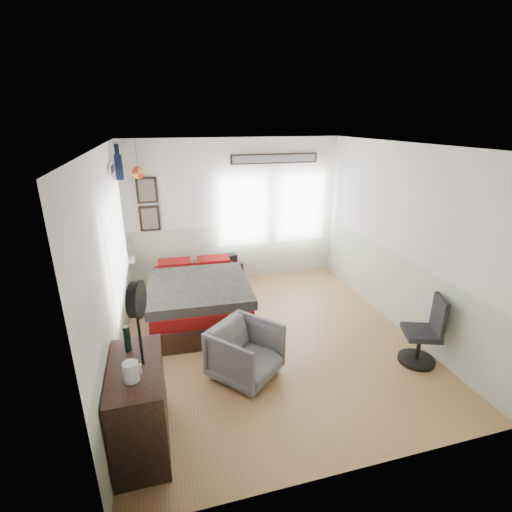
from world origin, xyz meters
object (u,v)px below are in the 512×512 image
Objects in this scene: dresser at (140,406)px; nightstand at (229,273)px; armchair at (245,352)px; bed at (199,297)px; task_chair at (425,336)px.

nightstand is (1.55, 3.46, -0.23)m from dresser.
nightstand is (0.35, 2.72, -0.12)m from armchair.
bed is 2.54m from dresser.
task_chair is (3.49, 0.40, -0.07)m from dresser.
bed is 1.28m from nightstand.
armchair is at bearing -168.34° from task_chair.
dresser is 2.25× the size of nightstand.
nightstand is (0.71, 1.06, -0.10)m from bed.
task_chair is (2.65, -2.00, 0.06)m from bed.
bed is at bearing 162.95° from task_chair.
task_chair is at bearing -34.17° from bed.
task_chair is (2.28, -0.33, 0.04)m from armchair.
armchair is at bearing 31.29° from dresser.
bed is at bearing 61.46° from armchair.
nightstand is at bearing 65.83° from dresser.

